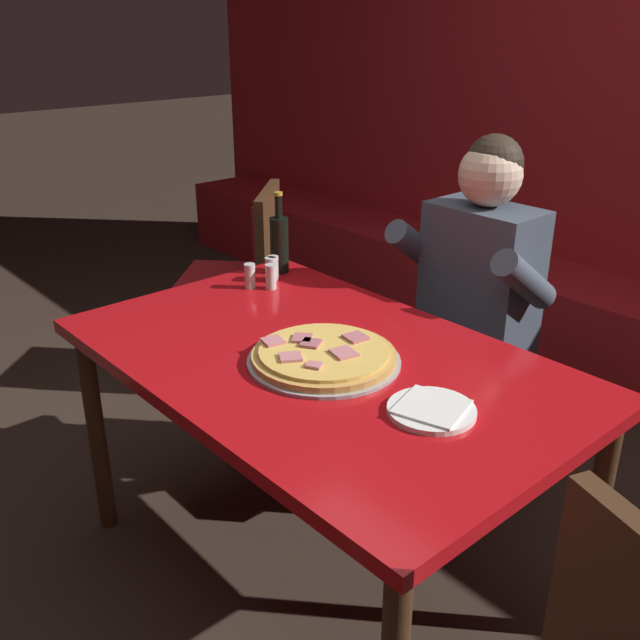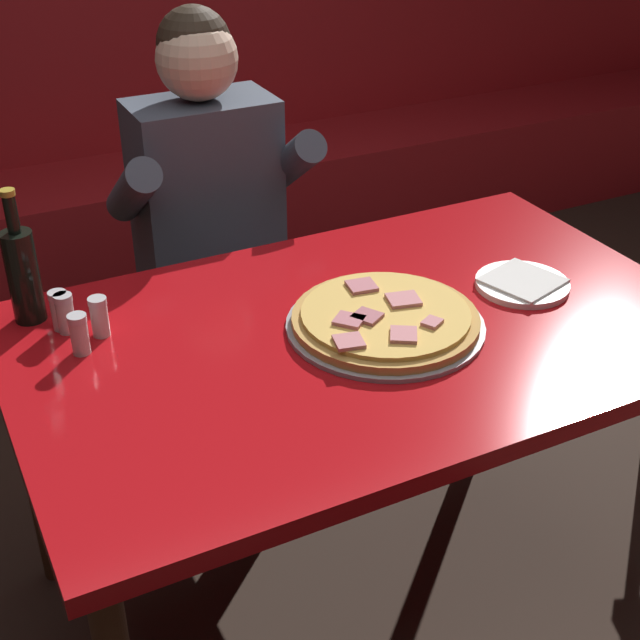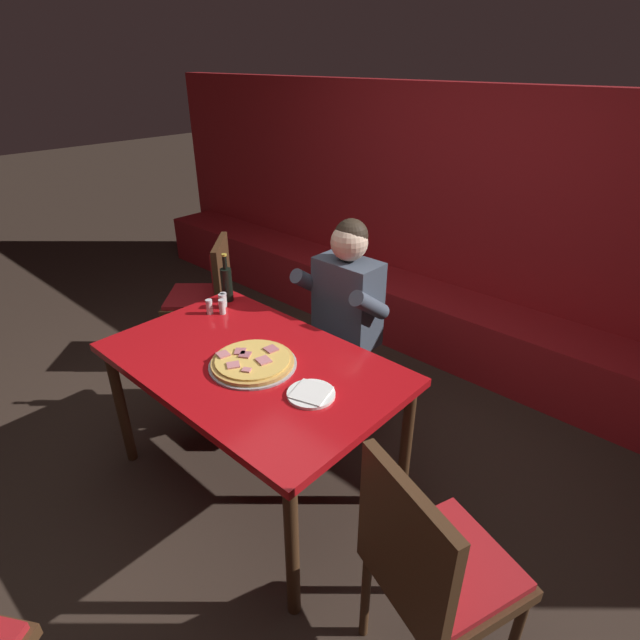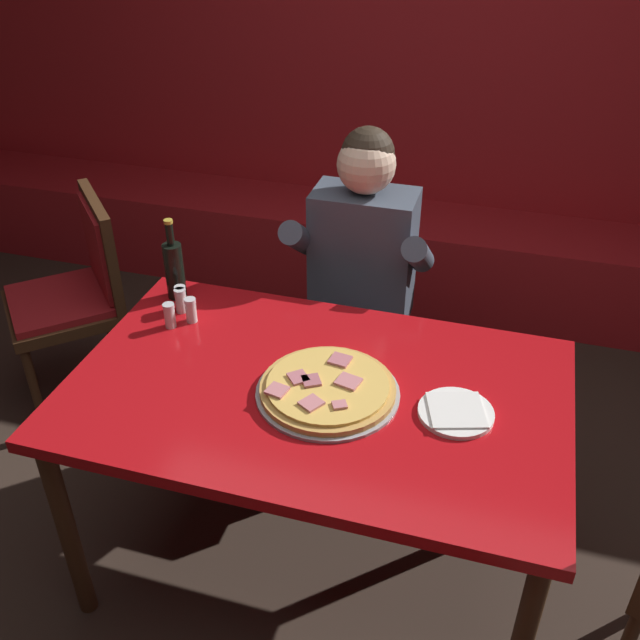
# 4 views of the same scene
# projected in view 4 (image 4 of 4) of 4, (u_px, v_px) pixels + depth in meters

# --- Properties ---
(ground_plane) EXTENTS (24.00, 24.00, 0.00)m
(ground_plane) POSITION_uv_depth(u_px,v_px,m) (317.00, 558.00, 2.49)
(ground_plane) COLOR #33261E
(booth_wall_panel) EXTENTS (6.80, 0.16, 1.90)m
(booth_wall_panel) POSITION_uv_depth(u_px,v_px,m) (436.00, 106.00, 3.71)
(booth_wall_panel) COLOR #A3191E
(booth_wall_panel) RESTS_ON ground_plane
(booth_bench) EXTENTS (6.46, 0.48, 0.46)m
(booth_bench) POSITION_uv_depth(u_px,v_px,m) (415.00, 256.00, 3.85)
(booth_bench) COLOR #A3191E
(booth_bench) RESTS_ON ground_plane
(main_dining_table) EXTENTS (1.44, 0.90, 0.77)m
(main_dining_table) POSITION_uv_depth(u_px,v_px,m) (316.00, 407.00, 2.11)
(main_dining_table) COLOR #422816
(main_dining_table) RESTS_ON ground_plane
(pizza) EXTENTS (0.41, 0.41, 0.05)m
(pizza) POSITION_uv_depth(u_px,v_px,m) (327.00, 389.00, 2.03)
(pizza) COLOR #9E9EA3
(pizza) RESTS_ON main_dining_table
(plate_white_paper) EXTENTS (0.21, 0.21, 0.02)m
(plate_white_paper) POSITION_uv_depth(u_px,v_px,m) (456.00, 412.00, 1.96)
(plate_white_paper) COLOR white
(plate_white_paper) RESTS_ON main_dining_table
(beer_bottle) EXTENTS (0.07, 0.07, 0.29)m
(beer_bottle) POSITION_uv_depth(u_px,v_px,m) (174.00, 268.00, 2.43)
(beer_bottle) COLOR black
(beer_bottle) RESTS_ON main_dining_table
(shaker_black_pepper) EXTENTS (0.04, 0.04, 0.09)m
(shaker_black_pepper) POSITION_uv_depth(u_px,v_px,m) (181.00, 299.00, 2.40)
(shaker_black_pepper) COLOR silver
(shaker_black_pepper) RESTS_ON main_dining_table
(shaker_parmesan) EXTENTS (0.04, 0.04, 0.09)m
(shaker_parmesan) POSITION_uv_depth(u_px,v_px,m) (181.00, 302.00, 2.38)
(shaker_parmesan) COLOR silver
(shaker_parmesan) RESTS_ON main_dining_table
(shaker_oregano) EXTENTS (0.04, 0.04, 0.09)m
(shaker_oregano) POSITION_uv_depth(u_px,v_px,m) (191.00, 311.00, 2.33)
(shaker_oregano) COLOR silver
(shaker_oregano) RESTS_ON main_dining_table
(shaker_red_pepper_flakes) EXTENTS (0.04, 0.04, 0.09)m
(shaker_red_pepper_flakes) POSITION_uv_depth(u_px,v_px,m) (170.00, 317.00, 2.31)
(shaker_red_pepper_flakes) COLOR silver
(shaker_red_pepper_flakes) RESTS_ON main_dining_table
(diner_seated_blue_shirt) EXTENTS (0.53, 0.53, 1.27)m
(diner_seated_blue_shirt) POSITION_uv_depth(u_px,v_px,m) (357.00, 284.00, 2.67)
(diner_seated_blue_shirt) COLOR black
(diner_seated_blue_shirt) RESTS_ON ground_plane
(dining_chair_near_right) EXTENTS (0.62, 0.62, 0.93)m
(dining_chair_near_right) POSITION_uv_depth(u_px,v_px,m) (78.00, 288.00, 2.95)
(dining_chair_near_right) COLOR #422816
(dining_chair_near_right) RESTS_ON ground_plane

